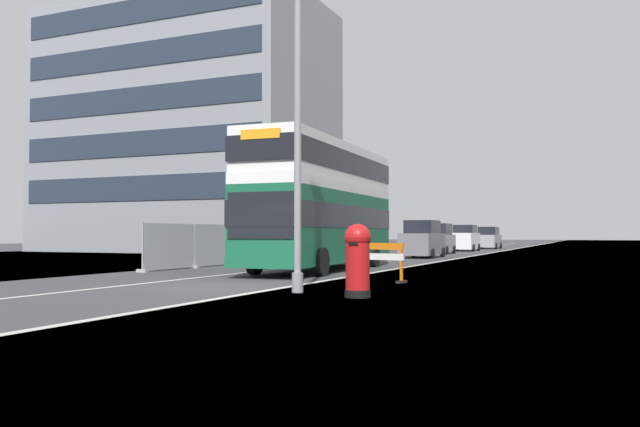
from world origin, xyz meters
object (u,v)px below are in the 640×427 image
Objects in this scene: car_receding_mid at (438,240)px; roadworks_barrier at (381,257)px; double_decker_bus at (322,204)px; red_pillar_postbox at (358,257)px; lamppost_foreground at (298,132)px; car_far_side at (489,238)px; car_receding_far at (465,239)px; car_oncoming_near at (422,240)px.

roadworks_barrier is at bearing -79.88° from car_receding_mid.
double_decker_bus is 11.37m from red_pillar_postbox.
lamppost_foreground is at bearing -82.59° from car_receding_mid.
car_receding_mid reaches higher than car_far_side.
car_receding_mid is 8.37m from car_receding_far.
red_pillar_postbox is at bearing -84.00° from car_far_side.
lamppost_foreground is at bearing -82.32° from car_oncoming_near.
double_decker_bus is at bearing 129.37° from roadworks_barrier.
car_oncoming_near is 16.08m from car_receding_far.
red_pillar_postbox is 0.38× the size of car_far_side.
car_receding_far is at bearing 97.39° from roadworks_barrier.
car_oncoming_near is 1.12× the size of car_receding_mid.
lamppost_foreground is 5.42m from roadworks_barrier.
lamppost_foreground reaches higher than double_decker_bus.
car_far_side is (0.75, 17.33, -0.03)m from car_receding_mid.
car_receding_far is (-0.61, 16.06, -0.03)m from car_oncoming_near.
car_receding_far is at bearing 95.50° from lamppost_foreground.
car_receding_far is (0.28, 8.36, 0.01)m from car_receding_mid.
car_oncoming_near reaches higher than car_far_side.
roadworks_barrier is 0.38× the size of car_oncoming_near.
red_pillar_postbox is at bearing -79.59° from car_receding_mid.
double_decker_bus is at bearing -88.15° from car_receding_mid.
car_far_side reaches higher than roadworks_barrier.
lamppost_foreground is at bearing -100.80° from roadworks_barrier.
red_pillar_postbox is 33.16m from car_receding_mid.
double_decker_bus is 2.70× the size of car_oncoming_near.
roadworks_barrier is 0.42× the size of car_receding_mid.
car_receding_far reaches higher than red_pillar_postbox.
car_oncoming_near is 7.75m from car_receding_mid.
red_pillar_postbox is 0.43× the size of car_receding_far.
car_oncoming_near is at bearing -89.68° from car_far_side.
roadworks_barrier is 45.38m from car_far_side.
double_decker_bus reaches higher than car_oncoming_near.
lamppost_foreground is 2.23× the size of car_receding_mid.
lamppost_foreground reaches higher than roadworks_barrier.
car_receding_mid is at bearing -92.47° from car_far_side.
car_oncoming_near is at bearing -83.44° from car_receding_mid.
red_pillar_postbox is at bearing -82.06° from car_receding_far.
car_receding_far is (-3.89, 40.43, -3.03)m from lamppost_foreground.
car_receding_mid reaches higher than red_pillar_postbox.
roadworks_barrier is 36.53m from car_receding_far.
car_receding_far is (-4.70, 36.22, 0.28)m from roadworks_barrier.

